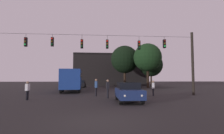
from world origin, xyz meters
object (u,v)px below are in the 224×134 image
at_px(pedestrian_crossing_left, 108,88).
at_px(tree_behind_building, 151,65).
at_px(tree_right_far, 148,58).
at_px(pedestrian_crossing_right, 153,87).
at_px(pedestrian_near_bus, 96,86).
at_px(tree_left_silhouette, 125,60).
at_px(city_bus, 72,78).
at_px(pedestrian_crossing_center, 27,89).
at_px(car_near_right, 128,91).
at_px(car_far_left, 81,84).

xyz_separation_m(pedestrian_crossing_left, tree_behind_building, (11.29, 22.77, 4.00)).
bearing_deg(tree_right_far, pedestrian_crossing_right, -104.50).
distance_m(pedestrian_near_bus, tree_left_silhouette, 21.61).
xyz_separation_m(pedestrian_crossing_right, tree_left_silhouette, (0.22, 20.32, 5.15)).
relative_size(city_bus, pedestrian_crossing_right, 6.96).
bearing_deg(pedestrian_crossing_center, pedestrian_near_bus, 25.51).
distance_m(car_near_right, pedestrian_crossing_center, 8.59).
distance_m(car_near_right, tree_left_silhouette, 25.48).
bearing_deg(city_bus, car_far_left, 88.06).
height_order(pedestrian_crossing_left, pedestrian_crossing_right, pedestrian_crossing_left).
height_order(city_bus, pedestrian_crossing_right, city_bus).
xyz_separation_m(car_near_right, tree_left_silhouette, (3.64, 24.66, 5.25)).
xyz_separation_m(pedestrian_crossing_left, pedestrian_crossing_center, (-6.93, -0.88, -0.09)).
height_order(pedestrian_crossing_center, pedestrian_near_bus, pedestrian_near_bus).
bearing_deg(pedestrian_crossing_right, tree_right_far, 75.50).
distance_m(car_near_right, tree_right_far, 22.40).
height_order(car_far_left, pedestrian_crossing_right, pedestrian_crossing_right).
distance_m(pedestrian_crossing_left, pedestrian_crossing_center, 6.98).
xyz_separation_m(car_near_right, pedestrian_near_bus, (-2.57, 4.59, 0.22)).
bearing_deg(city_bus, pedestrian_crossing_right, -41.71).
height_order(car_near_right, pedestrian_crossing_left, pedestrian_crossing_left).
bearing_deg(tree_behind_building, tree_right_far, -113.98).
bearing_deg(tree_behind_building, pedestrian_crossing_right, -106.85).
distance_m(city_bus, pedestrian_crossing_right, 12.78).
xyz_separation_m(car_near_right, pedestrian_crossing_right, (3.42, 4.34, 0.10)).
distance_m(car_far_left, pedestrian_crossing_center, 21.37).
distance_m(pedestrian_crossing_right, pedestrian_near_bus, 6.00).
bearing_deg(tree_behind_building, pedestrian_crossing_left, -116.37).
bearing_deg(car_far_left, car_near_right, -75.97).
relative_size(pedestrian_crossing_right, tree_behind_building, 0.21).
xyz_separation_m(car_near_right, tree_right_far, (7.58, 20.42, 5.22)).
relative_size(pedestrian_crossing_left, pedestrian_near_bus, 0.97).
bearing_deg(pedestrian_near_bus, pedestrian_crossing_center, -154.49).
relative_size(car_near_right, pedestrian_crossing_right, 2.73).
distance_m(pedestrian_crossing_left, tree_behind_building, 25.73).
bearing_deg(car_near_right, pedestrian_crossing_left, 118.83).
distance_m(city_bus, tree_right_far, 16.18).
xyz_separation_m(pedestrian_crossing_center, tree_behind_building, (18.22, 23.65, 4.09)).
relative_size(tree_left_silhouette, tree_behind_building, 1.19).
xyz_separation_m(pedestrian_crossing_left, pedestrian_crossing_right, (4.90, 1.66, -0.08)).
relative_size(pedestrian_near_bus, tree_behind_building, 0.23).
bearing_deg(city_bus, pedestrian_crossing_center, -101.83).
xyz_separation_m(pedestrian_near_bus, tree_left_silhouette, (6.21, 20.07, 5.03)).
distance_m(city_bus, pedestrian_crossing_left, 11.18).
height_order(pedestrian_crossing_right, pedestrian_near_bus, pedestrian_near_bus).
distance_m(car_near_right, tree_behind_building, 27.60).
height_order(car_near_right, pedestrian_crossing_right, pedestrian_crossing_right).
relative_size(car_far_left, pedestrian_crossing_center, 2.76).
distance_m(city_bus, car_far_left, 10.24).
bearing_deg(car_far_left, tree_left_silhouette, 9.99).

